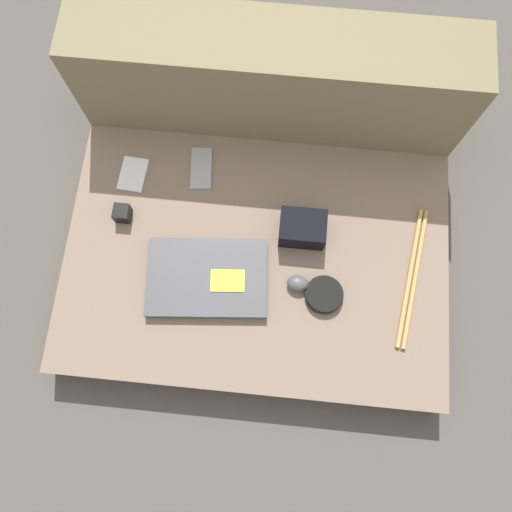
{
  "coord_description": "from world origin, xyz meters",
  "views": [
    {
      "loc": [
        0.04,
        -0.36,
        1.42
      ],
      "look_at": [
        0.0,
        0.0,
        0.13
      ],
      "focal_mm": 35.0,
      "sensor_mm": 36.0,
      "label": 1
    }
  ],
  "objects": [
    {
      "name": "ground_plane",
      "position": [
        0.0,
        0.0,
        0.0
      ],
      "size": [
        8.0,
        8.0,
        0.0
      ],
      "primitive_type": "plane",
      "color": "#4C4742"
    },
    {
      "name": "couch_seat",
      "position": [
        0.0,
        0.0,
        0.05
      ],
      "size": [
        1.05,
        0.72,
        0.11
      ],
      "color": "#7A6656",
      "rests_on": "ground_plane"
    },
    {
      "name": "couch_backrest",
      "position": [
        0.0,
        0.46,
        0.21
      ],
      "size": [
        1.05,
        0.2,
        0.42
      ],
      "color": "#756B4C",
      "rests_on": "ground_plane"
    },
    {
      "name": "laptop",
      "position": [
        -0.12,
        -0.07,
        0.12
      ],
      "size": [
        0.34,
        0.24,
        0.03
      ],
      "rotation": [
        0.0,
        0.0,
        0.09
      ],
      "color": "#47474C",
      "rests_on": "couch_seat"
    },
    {
      "name": "computer_mouse",
      "position": [
        0.12,
        -0.06,
        0.12
      ],
      "size": [
        0.06,
        0.05,
        0.04
      ],
      "rotation": [
        0.0,
        0.0,
        -0.04
      ],
      "color": "#4C4C51",
      "rests_on": "couch_seat"
    },
    {
      "name": "speaker_puck",
      "position": [
        0.19,
        -0.09,
        0.12
      ],
      "size": [
        0.1,
        0.1,
        0.03
      ],
      "color": "black",
      "rests_on": "couch_seat"
    },
    {
      "name": "phone_silver",
      "position": [
        -0.18,
        0.25,
        0.11
      ],
      "size": [
        0.07,
        0.13,
        0.01
      ],
      "rotation": [
        0.0,
        0.0,
        0.09
      ],
      "color": "#99999E",
      "rests_on": "couch_seat"
    },
    {
      "name": "phone_black",
      "position": [
        -0.37,
        0.21,
        0.11
      ],
      "size": [
        0.08,
        0.11,
        0.01
      ],
      "rotation": [
        0.0,
        0.0,
        -0.06
      ],
      "color": "silver",
      "rests_on": "couch_seat"
    },
    {
      "name": "camera_pouch",
      "position": [
        0.12,
        0.08,
        0.14
      ],
      "size": [
        0.12,
        0.09,
        0.08
      ],
      "color": "black",
      "rests_on": "couch_seat"
    },
    {
      "name": "charger_brick",
      "position": [
        -0.38,
        0.08,
        0.13
      ],
      "size": [
        0.04,
        0.04,
        0.05
      ],
      "color": "black",
      "rests_on": "couch_seat"
    },
    {
      "name": "drumstick_pair",
      "position": [
        0.42,
        -0.01,
        0.11
      ],
      "size": [
        0.08,
        0.39,
        0.01
      ],
      "rotation": [
        0.0,
        0.0,
        -0.15
      ],
      "color": "tan",
      "rests_on": "couch_seat"
    }
  ]
}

